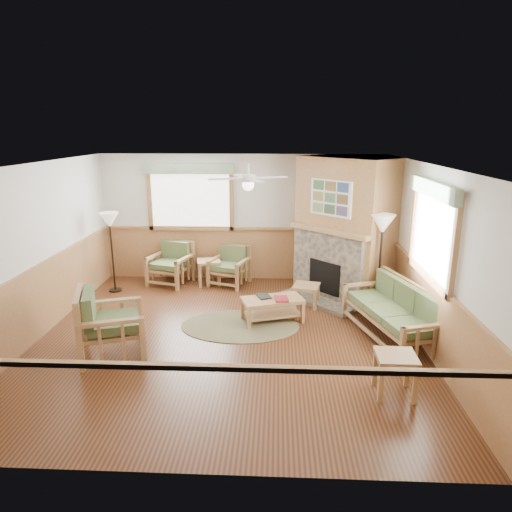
{
  "coord_description": "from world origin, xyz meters",
  "views": [
    {
      "loc": [
        0.74,
        -6.62,
        3.19
      ],
      "look_at": [
        0.4,
        0.7,
        1.15
      ],
      "focal_mm": 32.0,
      "sensor_mm": 36.0,
      "label": 1
    }
  ],
  "objects_px": {
    "armchair_back_right": "(229,266)",
    "floor_lamp_right": "(380,265)",
    "footstool": "(306,295)",
    "sofa": "(391,312)",
    "armchair_left": "(112,322)",
    "armchair_back_left": "(170,264)",
    "coffee_table": "(272,310)",
    "end_table_sofa": "(395,375)",
    "end_table_chairs": "(209,272)",
    "floor_lamp_left": "(112,252)"
  },
  "relations": [
    {
      "from": "armchair_back_right",
      "to": "coffee_table",
      "type": "relative_size",
      "value": 0.79
    },
    {
      "from": "coffee_table",
      "to": "footstool",
      "type": "bearing_deg",
      "value": 32.22
    },
    {
      "from": "footstool",
      "to": "floor_lamp_right",
      "type": "xyz_separation_m",
      "value": [
        1.25,
        -0.31,
        0.7
      ]
    },
    {
      "from": "coffee_table",
      "to": "footstool",
      "type": "relative_size",
      "value": 2.21
    },
    {
      "from": "coffee_table",
      "to": "end_table_sofa",
      "type": "height_order",
      "value": "end_table_sofa"
    },
    {
      "from": "footstool",
      "to": "floor_lamp_right",
      "type": "relative_size",
      "value": 0.26
    },
    {
      "from": "end_table_chairs",
      "to": "floor_lamp_right",
      "type": "relative_size",
      "value": 0.29
    },
    {
      "from": "end_table_sofa",
      "to": "floor_lamp_left",
      "type": "relative_size",
      "value": 0.33
    },
    {
      "from": "armchair_back_left",
      "to": "end_table_sofa",
      "type": "height_order",
      "value": "armchair_back_left"
    },
    {
      "from": "end_table_chairs",
      "to": "coffee_table",
      "type": "bearing_deg",
      "value": -53.91
    },
    {
      "from": "armchair_back_right",
      "to": "armchair_left",
      "type": "relative_size",
      "value": 0.81
    },
    {
      "from": "coffee_table",
      "to": "end_table_chairs",
      "type": "height_order",
      "value": "end_table_chairs"
    },
    {
      "from": "coffee_table",
      "to": "floor_lamp_right",
      "type": "bearing_deg",
      "value": -4.82
    },
    {
      "from": "armchair_left",
      "to": "footstool",
      "type": "xyz_separation_m",
      "value": [
        2.93,
        2.06,
        -0.3
      ]
    },
    {
      "from": "armchair_back_left",
      "to": "floor_lamp_right",
      "type": "bearing_deg",
      "value": -2.22
    },
    {
      "from": "armchair_back_right",
      "to": "sofa",
      "type": "bearing_deg",
      "value": -21.53
    },
    {
      "from": "armchair_back_left",
      "to": "coffee_table",
      "type": "relative_size",
      "value": 0.86
    },
    {
      "from": "armchair_left",
      "to": "end_table_sofa",
      "type": "distance_m",
      "value": 3.95
    },
    {
      "from": "footstool",
      "to": "floor_lamp_left",
      "type": "bearing_deg",
      "value": 170.82
    },
    {
      "from": "armchair_back_right",
      "to": "floor_lamp_right",
      "type": "height_order",
      "value": "floor_lamp_right"
    },
    {
      "from": "sofa",
      "to": "end_table_sofa",
      "type": "relative_size",
      "value": 3.55
    },
    {
      "from": "sofa",
      "to": "armchair_back_left",
      "type": "relative_size",
      "value": 2.17
    },
    {
      "from": "floor_lamp_left",
      "to": "coffee_table",
      "type": "bearing_deg",
      "value": -23.0
    },
    {
      "from": "end_table_sofa",
      "to": "floor_lamp_right",
      "type": "relative_size",
      "value": 0.3
    },
    {
      "from": "end_table_sofa",
      "to": "footstool",
      "type": "height_order",
      "value": "end_table_sofa"
    },
    {
      "from": "coffee_table",
      "to": "floor_lamp_left",
      "type": "relative_size",
      "value": 0.63
    },
    {
      "from": "sofa",
      "to": "armchair_left",
      "type": "xyz_separation_m",
      "value": [
        -4.18,
        -0.75,
        0.06
      ]
    },
    {
      "from": "armchair_left",
      "to": "end_table_chairs",
      "type": "height_order",
      "value": "armchair_left"
    },
    {
      "from": "armchair_back_left",
      "to": "floor_lamp_left",
      "type": "relative_size",
      "value": 0.54
    },
    {
      "from": "armchair_back_right",
      "to": "coffee_table",
      "type": "distance_m",
      "value": 2.11
    },
    {
      "from": "armchair_back_left",
      "to": "floor_lamp_right",
      "type": "height_order",
      "value": "floor_lamp_right"
    },
    {
      "from": "armchair_back_left",
      "to": "armchair_left",
      "type": "height_order",
      "value": "armchair_left"
    },
    {
      "from": "coffee_table",
      "to": "floor_lamp_left",
      "type": "bearing_deg",
      "value": 138.82
    },
    {
      "from": "armchair_back_right",
      "to": "footstool",
      "type": "relative_size",
      "value": 1.75
    },
    {
      "from": "armchair_back_right",
      "to": "coffee_table",
      "type": "height_order",
      "value": "armchair_back_right"
    },
    {
      "from": "sofa",
      "to": "end_table_chairs",
      "type": "relative_size",
      "value": 3.61
    },
    {
      "from": "coffee_table",
      "to": "end_table_chairs",
      "type": "bearing_deg",
      "value": 107.91
    },
    {
      "from": "footstool",
      "to": "end_table_chairs",
      "type": "bearing_deg",
      "value": 150.38
    },
    {
      "from": "armchair_back_left",
      "to": "armchair_left",
      "type": "relative_size",
      "value": 0.88
    },
    {
      "from": "armchair_left",
      "to": "floor_lamp_left",
      "type": "xyz_separation_m",
      "value": [
        -0.92,
        2.68,
        0.31
      ]
    },
    {
      "from": "floor_lamp_right",
      "to": "footstool",
      "type": "bearing_deg",
      "value": 166.14
    },
    {
      "from": "armchair_left",
      "to": "floor_lamp_right",
      "type": "distance_m",
      "value": 4.55
    },
    {
      "from": "armchair_left",
      "to": "end_table_chairs",
      "type": "xyz_separation_m",
      "value": [
        0.94,
        3.19,
        -0.24
      ]
    },
    {
      "from": "sofa",
      "to": "footstool",
      "type": "height_order",
      "value": "sofa"
    },
    {
      "from": "armchair_left",
      "to": "coffee_table",
      "type": "bearing_deg",
      "value": -79.38
    },
    {
      "from": "armchair_left",
      "to": "coffee_table",
      "type": "xyz_separation_m",
      "value": [
        2.31,
        1.31,
        -0.3
      ]
    },
    {
      "from": "footstool",
      "to": "floor_lamp_left",
      "type": "distance_m",
      "value": 3.95
    },
    {
      "from": "coffee_table",
      "to": "end_table_sofa",
      "type": "xyz_separation_m",
      "value": [
        1.54,
        -2.18,
        0.06
      ]
    },
    {
      "from": "end_table_chairs",
      "to": "floor_lamp_left",
      "type": "xyz_separation_m",
      "value": [
        -1.86,
        -0.51,
        0.55
      ]
    },
    {
      "from": "armchair_back_right",
      "to": "end_table_chairs",
      "type": "xyz_separation_m",
      "value": [
        -0.44,
        0.0,
        -0.14
      ]
    }
  ]
}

